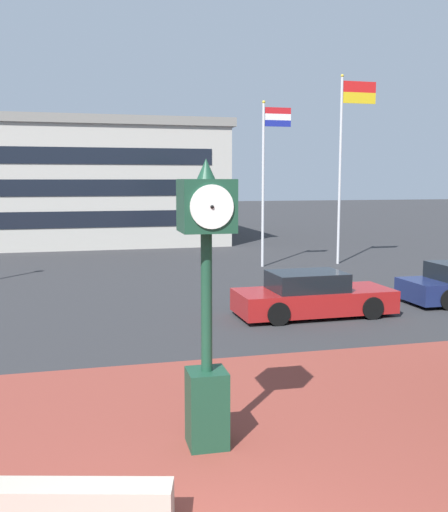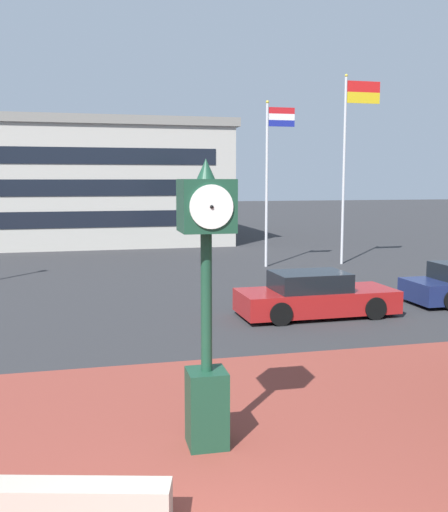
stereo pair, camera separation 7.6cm
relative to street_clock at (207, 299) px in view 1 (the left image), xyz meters
name	(u,v)px [view 1 (the left image)]	position (x,y,z in m)	size (l,w,h in m)	color
plaza_brick_paving	(159,508)	(-0.93, -1.51, -2.19)	(44.00, 11.23, 0.01)	brown
planter_wall	(31,506)	(-2.37, -1.52, -1.94)	(3.20, 0.40, 0.50)	#ADA393
street_clock	(207,299)	(0.00, 0.00, 0.00)	(0.75, 0.86, 4.18)	#19422D
car_street_mid	(312,296)	(4.76, 7.45, -1.62)	(4.53, 1.92, 1.28)	maroon
flagpole_primary	(266,172)	(6.51, 17.07, 2.03)	(1.33, 0.14, 7.31)	silver
flagpole_secondary	(345,152)	(10.28, 17.07, 2.94)	(1.75, 0.14, 8.58)	silver
civic_building	(23,182)	(-4.88, 32.67, 1.52)	(24.54, 15.25, 7.41)	#B2ADA3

